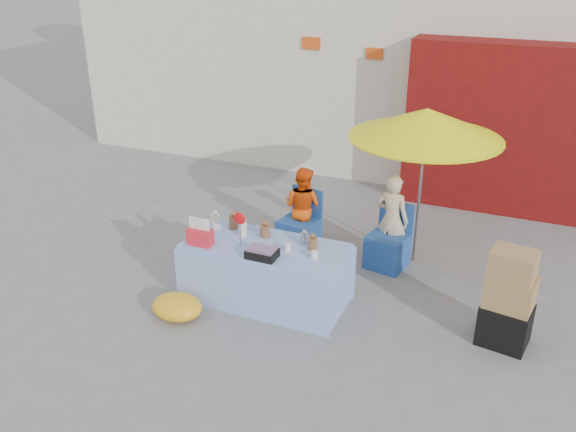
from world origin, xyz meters
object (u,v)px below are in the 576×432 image
at_px(vendor_beige, 392,220).
at_px(box_stack, 508,302).
at_px(chair_left, 299,232).
at_px(chair_right, 388,249).
at_px(umbrella, 426,124).
at_px(vendor_orange, 303,207).
at_px(market_table, 265,272).

distance_m(vendor_beige, box_stack, 2.05).
bearing_deg(chair_left, chair_right, 11.68).
height_order(vendor_beige, umbrella, umbrella).
bearing_deg(vendor_orange, chair_left, 103.04).
height_order(chair_left, vendor_beige, vendor_beige).
bearing_deg(vendor_beige, vendor_orange, 11.68).
relative_size(market_table, chair_right, 2.27).
relative_size(vendor_beige, umbrella, 0.59).
distance_m(vendor_orange, umbrella, 2.04).
xyz_separation_m(vendor_beige, box_stack, (1.56, -1.31, -0.10)).
bearing_deg(vendor_beige, chair_right, 103.04).
xyz_separation_m(market_table, vendor_beige, (1.13, 1.50, 0.24)).
bearing_deg(vendor_orange, vendor_beige, -168.32).
height_order(vendor_orange, vendor_beige, vendor_beige).
xyz_separation_m(chair_right, vendor_orange, (-1.25, 0.13, 0.32)).
xyz_separation_m(chair_right, umbrella, (0.30, 0.28, 1.64)).
distance_m(market_table, chair_right, 1.78).
bearing_deg(market_table, chair_right, 50.71).
distance_m(vendor_orange, vendor_beige, 1.25).
height_order(chair_left, box_stack, box_stack).
relative_size(vendor_orange, box_stack, 1.04).
xyz_separation_m(chair_left, vendor_beige, (1.25, 0.13, 0.36)).
bearing_deg(chair_right, chair_left, -168.32).
distance_m(market_table, umbrella, 2.66).
bearing_deg(vendor_beige, umbrella, -141.75).
relative_size(chair_left, umbrella, 0.41).
relative_size(market_table, vendor_beige, 1.57).
distance_m(chair_left, chair_right, 1.25).
bearing_deg(umbrella, box_stack, -49.20).
xyz_separation_m(market_table, vendor_orange, (-0.12, 1.50, 0.20)).
bearing_deg(chair_left, vendor_orange, 103.04).
relative_size(chair_left, vendor_orange, 0.73).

